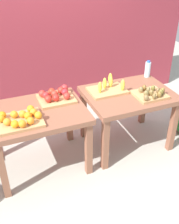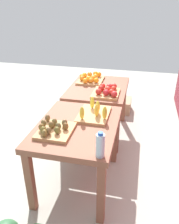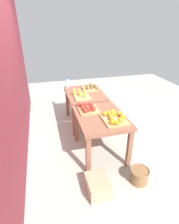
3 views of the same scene
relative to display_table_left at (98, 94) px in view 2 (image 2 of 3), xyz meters
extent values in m
plane|color=#A9AD9F|center=(0.56, 0.00, -0.64)|extent=(8.00, 8.00, 0.00)
cube|color=brown|center=(0.00, 0.00, 0.08)|extent=(1.04, 0.80, 0.06)
cube|color=brown|center=(-0.46, -0.34, -0.29)|extent=(0.07, 0.07, 0.69)
cube|color=brown|center=(0.46, -0.34, -0.29)|extent=(0.07, 0.07, 0.69)
cube|color=brown|center=(-0.46, 0.34, -0.29)|extent=(0.07, 0.07, 0.69)
cube|color=brown|center=(0.46, 0.34, -0.29)|extent=(0.07, 0.07, 0.69)
cube|color=brown|center=(1.12, 0.00, 0.08)|extent=(1.04, 0.80, 0.06)
cube|color=brown|center=(0.66, -0.34, -0.29)|extent=(0.07, 0.07, 0.69)
cube|color=brown|center=(1.58, -0.34, -0.29)|extent=(0.07, 0.07, 0.69)
cube|color=brown|center=(0.66, 0.34, -0.29)|extent=(0.07, 0.07, 0.69)
cube|color=brown|center=(1.58, 0.34, -0.29)|extent=(0.07, 0.07, 0.69)
cube|color=tan|center=(-0.20, -0.16, 0.12)|extent=(0.44, 0.36, 0.03)
sphere|color=orange|center=(-0.11, -0.27, 0.18)|extent=(0.10, 0.10, 0.08)
sphere|color=orange|center=(-0.20, -0.29, 0.18)|extent=(0.09, 0.09, 0.08)
sphere|color=orange|center=(-0.07, -0.05, 0.18)|extent=(0.10, 0.10, 0.08)
sphere|color=orange|center=(-0.16, -0.12, 0.18)|extent=(0.09, 0.09, 0.08)
sphere|color=orange|center=(-0.05, -0.12, 0.18)|extent=(0.11, 0.11, 0.08)
sphere|color=orange|center=(-0.24, -0.09, 0.18)|extent=(0.08, 0.08, 0.08)
sphere|color=orange|center=(-0.38, -0.12, 0.18)|extent=(0.11, 0.11, 0.08)
sphere|color=orange|center=(-0.33, -0.20, 0.18)|extent=(0.11, 0.11, 0.08)
sphere|color=orange|center=(-0.26, -0.27, 0.18)|extent=(0.08, 0.08, 0.08)
sphere|color=orange|center=(-0.12, -0.17, 0.18)|extent=(0.11, 0.11, 0.08)
sphere|color=orange|center=(-0.02, -0.20, 0.18)|extent=(0.11, 0.11, 0.08)
sphere|color=orange|center=(-0.35, -0.06, 0.18)|extent=(0.10, 0.10, 0.08)
cube|color=tan|center=(0.26, 0.15, 0.12)|extent=(0.40, 0.34, 0.03)
sphere|color=red|center=(0.35, 0.24, 0.18)|extent=(0.09, 0.09, 0.08)
sphere|color=red|center=(0.25, 0.17, 0.18)|extent=(0.11, 0.11, 0.08)
sphere|color=red|center=(0.15, 0.09, 0.18)|extent=(0.10, 0.10, 0.08)
sphere|color=red|center=(0.40, 0.28, 0.18)|extent=(0.10, 0.10, 0.08)
sphere|color=red|center=(0.24, 0.08, 0.18)|extent=(0.11, 0.11, 0.08)
sphere|color=red|center=(0.37, 0.17, 0.18)|extent=(0.09, 0.09, 0.08)
sphere|color=red|center=(0.36, 0.07, 0.18)|extent=(0.11, 0.11, 0.08)
sphere|color=red|center=(0.15, 0.18, 0.18)|extent=(0.11, 0.11, 0.08)
sphere|color=red|center=(0.24, 0.24, 0.18)|extent=(0.10, 0.10, 0.08)
sphere|color=red|center=(0.12, 0.24, 0.18)|extent=(0.08, 0.08, 0.08)
cube|color=tan|center=(0.89, 0.12, 0.12)|extent=(0.44, 0.32, 0.03)
ellipsoid|color=yellow|center=(0.99, 0.26, 0.21)|extent=(0.06, 0.07, 0.14)
ellipsoid|color=yellow|center=(1.05, 0.03, 0.21)|extent=(0.07, 0.06, 0.14)
ellipsoid|color=yellow|center=(0.95, 0.17, 0.21)|extent=(0.07, 0.07, 0.14)
ellipsoid|color=yellow|center=(0.77, 0.08, 0.21)|extent=(0.05, 0.06, 0.14)
ellipsoid|color=yellow|center=(0.87, 0.16, 0.21)|extent=(0.06, 0.06, 0.14)
cube|color=tan|center=(1.30, -0.16, 0.12)|extent=(0.36, 0.32, 0.03)
ellipsoid|color=brown|center=(1.22, -0.09, 0.18)|extent=(0.07, 0.07, 0.07)
ellipsoid|color=brown|center=(1.44, -0.21, 0.18)|extent=(0.07, 0.07, 0.07)
ellipsoid|color=brown|center=(1.27, -0.29, 0.18)|extent=(0.07, 0.07, 0.07)
ellipsoid|color=brown|center=(1.29, -0.20, 0.18)|extent=(0.07, 0.07, 0.07)
ellipsoid|color=brown|center=(1.39, -0.19, 0.18)|extent=(0.07, 0.07, 0.07)
ellipsoid|color=brown|center=(1.23, -0.20, 0.18)|extent=(0.07, 0.07, 0.07)
ellipsoid|color=brown|center=(1.28, -0.06, 0.18)|extent=(0.06, 0.06, 0.07)
ellipsoid|color=brown|center=(1.35, -0.28, 0.18)|extent=(0.07, 0.07, 0.07)
ellipsoid|color=brown|center=(1.37, -0.12, 0.18)|extent=(0.07, 0.07, 0.07)
ellipsoid|color=brown|center=(1.17, -0.29, 0.18)|extent=(0.07, 0.07, 0.07)
ellipsoid|color=brown|center=(1.40, -0.24, 0.18)|extent=(0.07, 0.06, 0.07)
ellipsoid|color=brown|center=(1.30, -0.13, 0.18)|extent=(0.06, 0.07, 0.07)
cylinder|color=silver|center=(1.57, 0.32, 0.21)|extent=(0.07, 0.07, 0.20)
cylinder|color=blue|center=(1.57, 0.32, 0.32)|extent=(0.04, 0.04, 0.02)
cylinder|color=brown|center=(-0.82, -0.35, -0.53)|extent=(0.26, 0.26, 0.21)
torus|color=brown|center=(-0.82, -0.35, -0.42)|extent=(0.29, 0.29, 0.02)
cube|color=tan|center=(-0.83, 0.30, -0.53)|extent=(0.40, 0.30, 0.22)
camera|label=1|loc=(-0.40, -2.49, 1.62)|focal=43.46mm
camera|label=2|loc=(3.07, 0.58, 1.27)|focal=37.29mm
camera|label=3|loc=(-2.51, 0.87, 1.53)|focal=28.89mm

